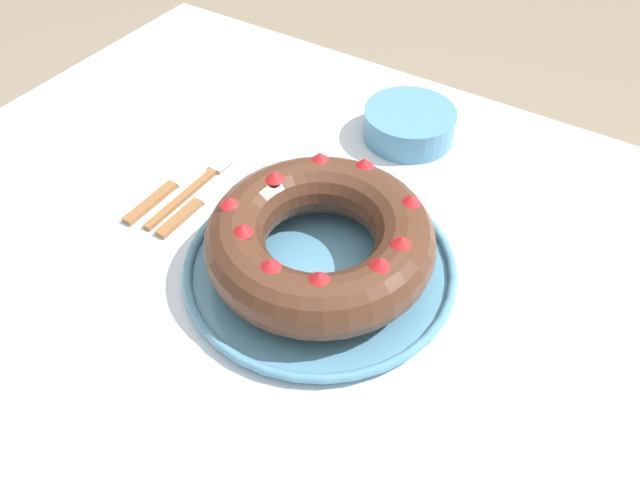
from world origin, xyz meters
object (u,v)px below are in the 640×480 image
at_px(side_bowl, 409,124).
at_px(cake_knife, 197,203).
at_px(serving_dish, 320,266).
at_px(serving_knife, 172,185).
at_px(fork, 202,181).
at_px(bundt_cake, 320,240).

bearing_deg(side_bowl, cake_knife, -120.66).
height_order(serving_dish, serving_knife, serving_dish).
bearing_deg(cake_knife, serving_dish, 1.42).
bearing_deg(fork, serving_knife, -136.50).
height_order(fork, serving_knife, serving_knife).
bearing_deg(fork, cake_knife, -58.69).
xyz_separation_m(serving_dish, serving_knife, (-0.27, 0.02, -0.01)).
bearing_deg(serving_dish, fork, 167.61).
distance_m(serving_dish, serving_knife, 0.27).
relative_size(fork, side_bowl, 1.40).
height_order(fork, side_bowl, side_bowl).
distance_m(bundt_cake, fork, 0.25).
distance_m(cake_knife, side_bowl, 0.36).
xyz_separation_m(fork, side_bowl, (0.21, 0.27, 0.02)).
distance_m(bundt_cake, cake_knife, 0.22).
relative_size(serving_dish, fork, 1.71).
xyz_separation_m(bundt_cake, serving_knife, (-0.27, 0.02, -0.05)).
relative_size(cake_knife, side_bowl, 1.26).
bearing_deg(side_bowl, fork, -127.79).
xyz_separation_m(bundt_cake, fork, (-0.24, 0.05, -0.05)).
height_order(serving_dish, cake_knife, serving_dish).
bearing_deg(bundt_cake, serving_knife, 175.36).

